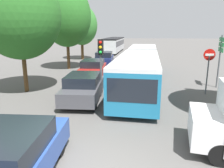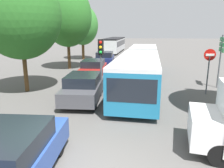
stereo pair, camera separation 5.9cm
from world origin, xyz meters
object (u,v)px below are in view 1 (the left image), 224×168
(queued_car_blue, at_px, (11,158))
(no_entry_sign, at_px, (208,65))
(queued_car_graphite, at_px, (83,87))
(traffic_light, at_px, (101,55))
(tree_left_mid, at_px, (20,15))
(articulated_bus, at_px, (140,64))
(tree_left_distant, at_px, (82,26))
(tree_left_far, at_px, (66,16))
(queued_car_red, at_px, (93,69))
(queued_car_navy, at_px, (104,59))
(direction_sign_post, at_px, (221,50))
(city_bus_rear, at_px, (113,44))

(queued_car_blue, bearing_deg, no_entry_sign, -42.01)
(queued_car_graphite, relative_size, traffic_light, 1.30)
(queued_car_graphite, bearing_deg, tree_left_mid, 67.69)
(articulated_bus, height_order, tree_left_distant, tree_left_distant)
(tree_left_far, bearing_deg, queued_car_red, -52.57)
(articulated_bus, distance_m, no_entry_sign, 5.04)
(tree_left_distant, bearing_deg, tree_left_far, -89.67)
(queued_car_blue, height_order, queued_car_navy, queued_car_navy)
(no_entry_sign, relative_size, tree_left_far, 0.34)
(traffic_light, distance_m, tree_left_far, 10.73)
(articulated_bus, bearing_deg, direction_sign_post, 81.01)
(tree_left_mid, distance_m, tree_left_far, 8.62)
(queued_car_red, xyz_separation_m, tree_left_mid, (-3.70, -4.42, 4.01))
(traffic_light, height_order, tree_left_far, tree_left_far)
(direction_sign_post, height_order, tree_left_mid, tree_left_mid)
(city_bus_rear, height_order, queued_car_navy, city_bus_rear)
(no_entry_sign, relative_size, tree_left_mid, 0.38)
(queued_car_navy, xyz_separation_m, traffic_light, (1.10, -11.73, 1.72))
(traffic_light, distance_m, no_entry_sign, 6.55)
(articulated_bus, relative_size, queued_car_blue, 3.69)
(no_entry_sign, height_order, tree_left_mid, tree_left_mid)
(traffic_light, distance_m, tree_left_mid, 5.56)
(no_entry_sign, distance_m, tree_left_far, 14.24)
(no_entry_sign, bearing_deg, queued_car_navy, -145.07)
(articulated_bus, xyz_separation_m, city_bus_rear, (-3.64, 22.98, 0.08))
(articulated_bus, xyz_separation_m, tree_left_mid, (-7.56, -3.30, 3.41))
(city_bus_rear, relative_size, queued_car_graphite, 2.67)
(queued_car_blue, height_order, tree_left_mid, tree_left_mid)
(queued_car_blue, xyz_separation_m, queued_car_graphite, (0.43, 7.00, 0.01))
(queued_car_navy, bearing_deg, tree_left_mid, 159.81)
(traffic_light, relative_size, tree_left_far, 0.41)
(no_entry_sign, bearing_deg, queued_car_graphite, -76.21)
(queued_car_blue, relative_size, tree_left_far, 0.53)
(traffic_light, bearing_deg, tree_left_far, -154.38)
(tree_left_far, bearing_deg, tree_left_mid, -93.33)
(queued_car_red, xyz_separation_m, direction_sign_post, (9.11, -2.50, 1.80))
(queued_car_blue, height_order, queued_car_graphite, queued_car_graphite)
(articulated_bus, height_order, no_entry_sign, no_entry_sign)
(articulated_bus, height_order, direction_sign_post, direction_sign_post)
(queued_car_navy, bearing_deg, queued_car_red, 177.53)
(queued_car_navy, bearing_deg, direction_sign_post, -136.08)
(tree_left_mid, bearing_deg, queued_car_graphite, -21.74)
(queued_car_blue, bearing_deg, direction_sign_post, -41.30)
(articulated_bus, distance_m, tree_left_far, 9.63)
(tree_left_far, xyz_separation_m, tree_left_distant, (-0.04, 7.49, -0.85))
(queued_car_graphite, bearing_deg, articulated_bus, -35.32)
(city_bus_rear, height_order, queued_car_graphite, city_bus_rear)
(articulated_bus, relative_size, queued_car_red, 3.69)
(articulated_bus, height_order, tree_left_far, tree_left_far)
(no_entry_sign, xyz_separation_m, tree_left_far, (-10.97, 8.44, 3.35))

